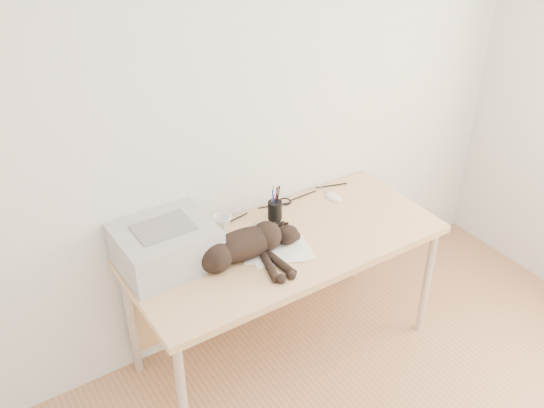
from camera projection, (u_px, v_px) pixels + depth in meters
wall_back at (247, 114)px, 2.98m from camera, size 3.50×0.00×3.50m
desk at (277, 254)px, 3.16m from camera, size 1.60×0.70×0.74m
printer at (165, 245)px, 2.83m from camera, size 0.45×0.38×0.21m
papers at (277, 250)px, 2.96m from camera, size 0.38×0.32×0.01m
cat at (240, 248)px, 2.86m from camera, size 0.72×0.34×0.16m
mug at (222, 224)px, 3.08m from camera, size 0.14×0.14×0.09m
pen_cup at (275, 210)px, 3.18m from camera, size 0.08×0.08×0.19m
remote_grey at (267, 230)px, 3.10m from camera, size 0.13×0.16×0.02m
remote_black at (282, 233)px, 3.08m from camera, size 0.12×0.18×0.02m
mouse at (333, 195)px, 3.37m from camera, size 0.07×0.12×0.04m
cable_tangle at (254, 212)px, 3.25m from camera, size 1.36×0.08×0.01m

